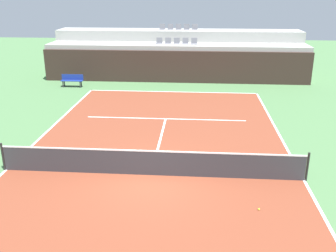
{
  "coord_description": "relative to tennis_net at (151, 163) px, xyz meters",
  "views": [
    {
      "loc": [
        1.59,
        -12.41,
        6.39
      ],
      "look_at": [
        0.47,
        2.0,
        1.2
      ],
      "focal_mm": 40.97,
      "sensor_mm": 36.0,
      "label": 1
    }
  ],
  "objects": [
    {
      "name": "back_wall",
      "position": [
        0.0,
        14.71,
        0.62
      ],
      "size": [
        19.08,
        0.3,
        2.26
      ],
      "primitive_type": "cube",
      "color": "#33231E",
      "rests_on": "ground_plane"
    },
    {
      "name": "seating_row_upper",
      "position": [
        0.0,
        18.56,
        2.96
      ],
      "size": [
        3.01,
        0.44,
        0.44
      ],
      "color": "slate",
      "rests_on": "stands_tier_upper"
    },
    {
      "name": "centre_service_line",
      "position": [
        0.0,
        3.2,
        -0.5
      ],
      "size": [
        0.1,
        6.4,
        0.0
      ],
      "primitive_type": "cube",
      "color": "white",
      "rests_on": "court_surface"
    },
    {
      "name": "tennis_net",
      "position": [
        0.0,
        0.0,
        0.0
      ],
      "size": [
        11.08,
        0.08,
        1.07
      ],
      "color": "black",
      "rests_on": "court_surface"
    },
    {
      "name": "sideline_left",
      "position": [
        -5.45,
        0.0,
        -0.5
      ],
      "size": [
        0.1,
        24.0,
        0.0
      ],
      "primitive_type": "cube",
      "color": "white",
      "rests_on": "court_surface"
    },
    {
      "name": "sideline_right",
      "position": [
        5.45,
        0.0,
        -0.5
      ],
      "size": [
        0.1,
        24.0,
        0.0
      ],
      "primitive_type": "cube",
      "color": "white",
      "rests_on": "court_surface"
    },
    {
      "name": "ground_plane",
      "position": [
        0.0,
        0.0,
        -0.51
      ],
      "size": [
        80.0,
        80.0,
        0.0
      ],
      "primitive_type": "plane",
      "color": "#477042"
    },
    {
      "name": "tennis_ball_0",
      "position": [
        3.57,
        -2.07,
        -0.47
      ],
      "size": [
        0.07,
        0.07,
        0.07
      ],
      "primitive_type": "sphere",
      "color": "#CCE033",
      "rests_on": "court_surface"
    },
    {
      "name": "stands_tier_lower",
      "position": [
        0.0,
        16.06,
        0.77
      ],
      "size": [
        19.08,
        2.4,
        2.56
      ],
      "primitive_type": "cube",
      "color": "#9E9E99",
      "rests_on": "ground_plane"
    },
    {
      "name": "court_surface",
      "position": [
        0.0,
        0.0,
        -0.5
      ],
      "size": [
        11.0,
        24.0,
        0.01
      ],
      "primitive_type": "cube",
      "color": "brown",
      "rests_on": "ground_plane"
    },
    {
      "name": "seating_row_lower",
      "position": [
        0.0,
        16.16,
        2.18
      ],
      "size": [
        3.01,
        0.44,
        0.44
      ],
      "color": "slate",
      "rests_on": "stands_tier_lower"
    },
    {
      "name": "player_bench",
      "position": [
        -6.99,
        12.83,
        -0.0
      ],
      "size": [
        1.5,
        0.4,
        0.85
      ],
      "color": "navy",
      "rests_on": "ground_plane"
    },
    {
      "name": "stands_tier_upper",
      "position": [
        0.0,
        18.46,
        1.16
      ],
      "size": [
        19.08,
        2.4,
        3.34
      ],
      "primitive_type": "cube",
      "color": "#9E9E99",
      "rests_on": "ground_plane"
    },
    {
      "name": "service_line_far",
      "position": [
        0.0,
        6.4,
        -0.5
      ],
      "size": [
        8.26,
        0.1,
        0.0
      ],
      "primitive_type": "cube",
      "color": "white",
      "rests_on": "court_surface"
    },
    {
      "name": "baseline_far",
      "position": [
        0.0,
        11.95,
        -0.5
      ],
      "size": [
        11.0,
        0.1,
        0.0
      ],
      "primitive_type": "cube",
      "color": "white",
      "rests_on": "court_surface"
    }
  ]
}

